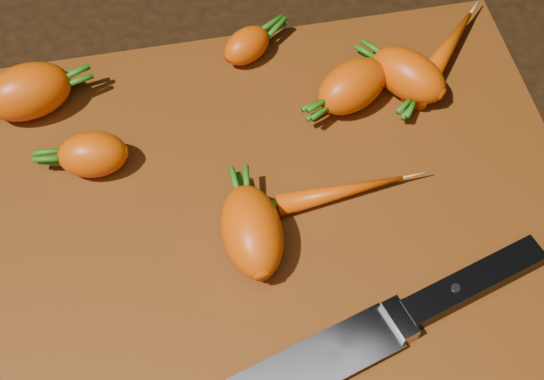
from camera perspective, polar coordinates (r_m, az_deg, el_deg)
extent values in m
cube|color=black|center=(0.63, 0.18, -2.47)|extent=(2.00, 2.00, 0.01)
cube|color=#642F0B|center=(0.62, 0.18, -1.96)|extent=(0.50, 0.40, 0.01)
ellipsoid|color=#E74D04|center=(0.69, -17.92, 7.05)|extent=(0.08, 0.06, 0.05)
ellipsoid|color=#E74D04|center=(0.64, -13.35, 2.62)|extent=(0.06, 0.04, 0.04)
ellipsoid|color=#E74D04|center=(0.58, -1.53, -3.13)|extent=(0.05, 0.08, 0.05)
ellipsoid|color=#E74D04|center=(0.67, 6.06, 7.79)|extent=(0.08, 0.07, 0.04)
ellipsoid|color=#E74D04|center=(0.70, -1.91, 10.82)|extent=(0.06, 0.05, 0.03)
ellipsoid|color=#E74D04|center=(0.68, 10.24, 8.52)|extent=(0.08, 0.08, 0.04)
ellipsoid|color=#E74D04|center=(0.72, 12.73, 9.89)|extent=(0.10, 0.11, 0.03)
ellipsoid|color=#E74D04|center=(0.62, 5.19, -0.13)|extent=(0.11, 0.03, 0.02)
cube|color=black|center=(0.56, 6.18, -11.46)|extent=(0.12, 0.06, 0.02)
cylinder|color=#B2B2B7|center=(0.55, 4.62, -11.99)|extent=(0.01, 0.01, 0.00)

